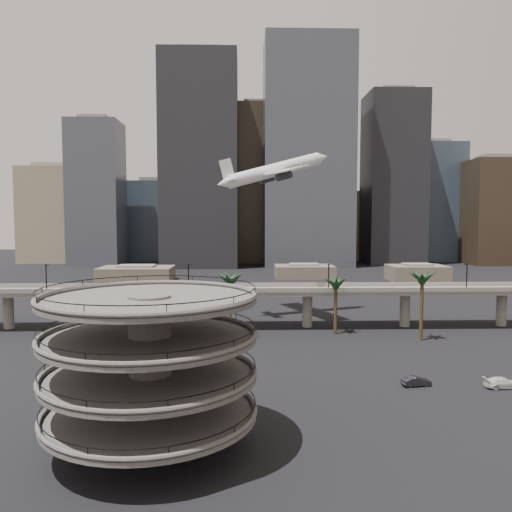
{
  "coord_description": "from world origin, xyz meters",
  "views": [
    {
      "loc": [
        -3.4,
        -54.83,
        23.99
      ],
      "look_at": [
        -1.21,
        28.0,
        17.91
      ],
      "focal_mm": 35.0,
      "sensor_mm": 36.0,
      "label": 1
    }
  ],
  "objects_px": {
    "airborne_jet": "(274,171)",
    "car_b": "(416,381)",
    "parking_ramp": "(150,357)",
    "car_a": "(236,375)",
    "overpass": "(258,295)",
    "car_c": "(503,383)"
  },
  "relations": [
    {
      "from": "overpass",
      "to": "car_c",
      "type": "distance_m",
      "value": 53.63
    },
    {
      "from": "overpass",
      "to": "car_c",
      "type": "height_order",
      "value": "overpass"
    },
    {
      "from": "car_b",
      "to": "car_c",
      "type": "relative_size",
      "value": 0.81
    },
    {
      "from": "overpass",
      "to": "car_a",
      "type": "xyz_separation_m",
      "value": [
        -4.47,
        -36.9,
        -6.58
      ]
    },
    {
      "from": "car_b",
      "to": "parking_ramp",
      "type": "bearing_deg",
      "value": 109.05
    },
    {
      "from": "parking_ramp",
      "to": "car_a",
      "type": "bearing_deg",
      "value": 68.89
    },
    {
      "from": "parking_ramp",
      "to": "car_c",
      "type": "distance_m",
      "value": 50.72
    },
    {
      "from": "airborne_jet",
      "to": "car_b",
      "type": "distance_m",
      "value": 65.71
    },
    {
      "from": "parking_ramp",
      "to": "overpass",
      "type": "bearing_deg",
      "value": 77.57
    },
    {
      "from": "parking_ramp",
      "to": "overpass",
      "type": "relative_size",
      "value": 0.17
    },
    {
      "from": "overpass",
      "to": "car_a",
      "type": "bearing_deg",
      "value": -96.9
    },
    {
      "from": "airborne_jet",
      "to": "car_a",
      "type": "height_order",
      "value": "airborne_jet"
    },
    {
      "from": "car_c",
      "to": "airborne_jet",
      "type": "bearing_deg",
      "value": 27.06
    },
    {
      "from": "parking_ramp",
      "to": "car_a",
      "type": "relative_size",
      "value": 4.98
    },
    {
      "from": "airborne_jet",
      "to": "car_a",
      "type": "distance_m",
      "value": 61.34
    },
    {
      "from": "airborne_jet",
      "to": "car_c",
      "type": "bearing_deg",
      "value": -83.37
    },
    {
      "from": "airborne_jet",
      "to": "car_b",
      "type": "relative_size",
      "value": 6.99
    },
    {
      "from": "car_a",
      "to": "car_c",
      "type": "relative_size",
      "value": 0.86
    },
    {
      "from": "overpass",
      "to": "car_c",
      "type": "xyz_separation_m",
      "value": [
        33.64,
        -41.24,
        -6.59
      ]
    },
    {
      "from": "airborne_jet",
      "to": "car_a",
      "type": "xyz_separation_m",
      "value": [
        -8.77,
        -49.54,
        -35.1
      ]
    },
    {
      "from": "parking_ramp",
      "to": "overpass",
      "type": "height_order",
      "value": "parking_ramp"
    },
    {
      "from": "overpass",
      "to": "airborne_jet",
      "type": "distance_m",
      "value": 31.49
    }
  ]
}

